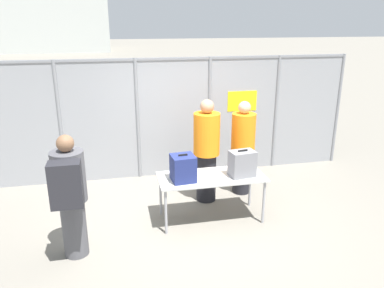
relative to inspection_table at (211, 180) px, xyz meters
The scene contains 10 objects.
ground_plane 0.70m from the inspection_table, behind, with size 120.00×120.00×0.00m, color slate.
fence_section 2.01m from the inspection_table, 97.05° to the left, with size 7.10×0.07×2.31m.
inspection_table is the anchor object (origin of this frame).
suitcase_navy 0.52m from the inspection_table, behind, with size 0.36×0.35×0.41m.
suitcase_grey 0.53m from the inspection_table, 10.35° to the right, with size 0.40×0.30×0.42m.
traveler_hooded 2.08m from the inspection_table, 163.42° to the right, with size 0.41×0.64×1.66m.
security_worker_near 0.71m from the inspection_table, 82.38° to the left, with size 0.44×0.44×1.76m.
security_worker_far 1.15m from the inspection_table, 46.48° to the left, with size 0.41×0.41×1.67m.
utility_trailer 4.78m from the inspection_table, 70.09° to the left, with size 3.26×2.05×0.67m.
distant_hangar 37.83m from the inspection_table, 100.50° to the left, with size 11.07×8.82×7.83m.
Camera 1 is at (-1.13, -4.99, 2.96)m, focal length 35.00 mm.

